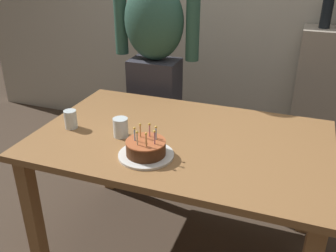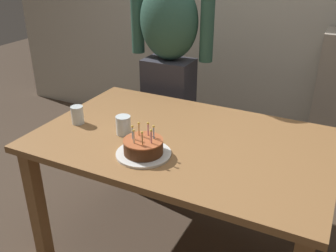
% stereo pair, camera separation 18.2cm
% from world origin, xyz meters
% --- Properties ---
extents(ground_plane, '(10.00, 10.00, 0.00)m').
position_xyz_m(ground_plane, '(0.00, 0.00, 0.00)').
color(ground_plane, '#47382B').
extents(dining_table, '(1.50, 0.96, 0.74)m').
position_xyz_m(dining_table, '(0.00, 0.00, 0.64)').
color(dining_table, olive).
rests_on(dining_table, ground_plane).
extents(birthday_cake, '(0.26, 0.26, 0.15)m').
position_xyz_m(birthday_cake, '(-0.09, -0.24, 0.78)').
color(birthday_cake, white).
rests_on(birthday_cake, dining_table).
extents(water_glass_near, '(0.08, 0.08, 0.10)m').
position_xyz_m(water_glass_near, '(-0.30, -0.10, 0.79)').
color(water_glass_near, silver).
rests_on(water_glass_near, dining_table).
extents(water_glass_far, '(0.07, 0.07, 0.10)m').
position_xyz_m(water_glass_far, '(-0.59, -0.10, 0.79)').
color(water_glass_far, silver).
rests_on(water_glass_far, dining_table).
extents(person_man_bearded, '(0.61, 0.27, 1.66)m').
position_xyz_m(person_man_bearded, '(-0.43, 0.70, 0.87)').
color(person_man_bearded, '#33333D').
rests_on(person_man_bearded, ground_plane).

